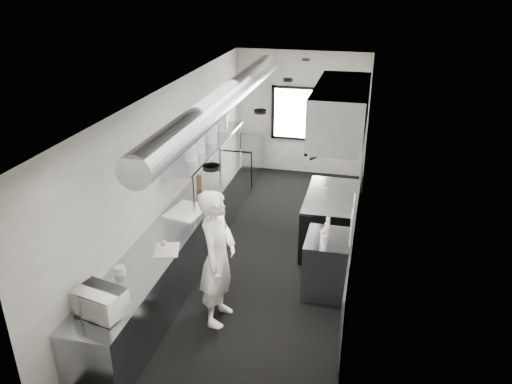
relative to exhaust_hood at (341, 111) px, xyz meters
The scene contains 35 objects.
floor 2.72m from the exhaust_hood, 147.45° to the right, with size 3.00×8.00×0.01m, color black.
ceiling 1.36m from the exhaust_hood, 147.45° to the right, with size 3.00×8.00×0.01m, color beige.
wall_back 3.62m from the exhaust_hood, 108.38° to the left, with size 3.00×0.02×2.80m, color silver.
wall_front 4.93m from the exhaust_hood, 103.13° to the right, with size 3.00×0.02×2.80m, color silver.
wall_left 2.87m from the exhaust_hood, 164.91° to the right, with size 0.02×8.00×2.80m, color silver.
wall_right 1.28m from the exhaust_hood, 60.05° to the right, with size 0.02×8.00×2.80m, color silver.
wall_cladding 1.92m from the exhaust_hood, 46.22° to the right, with size 0.03×5.50×1.10m, color #8D9499.
hvac_duct 1.83m from the exhaust_hood, behind, with size 0.40×0.40×6.40m, color gray.
service_window 3.58m from the exhaust_hood, 108.57° to the left, with size 1.36×0.05×1.25m.
exhaust_hood is the anchor object (origin of this frame).
prep_counter 3.20m from the exhaust_hood, 151.89° to the right, with size 0.70×6.00×0.90m, color #8D9499.
pass_shelf 2.46m from the exhaust_hood, behind, with size 0.45×3.00×0.68m.
range 1.92m from the exhaust_hood, behind, with size 0.88×1.60×0.94m.
bottle_station 2.39m from the exhaust_hood, 87.82° to the right, with size 0.65×0.80×0.90m, color #8D9499.
far_work_table 3.88m from the exhaust_hood, 131.94° to the left, with size 0.70×1.20×0.90m, color #8D9499.
notice_sheet_a 2.09m from the exhaust_hood, 78.88° to the right, with size 0.02×0.28×0.38m, color white.
notice_sheet_b 2.43m from the exhaust_hood, 80.58° to the right, with size 0.02×0.28×0.38m, color white.
line_cook 3.08m from the exhaust_hood, 118.55° to the right, with size 0.70×0.46×1.92m, color white.
microwave 4.55m from the exhaust_hood, 121.17° to the right, with size 0.50×0.38×0.30m, color white.
deli_tub_a 4.37m from the exhaust_hood, 124.75° to the right, with size 0.15×0.15×0.11m, color beige.
deli_tub_b 4.08m from the exhaust_hood, 129.46° to the right, with size 0.14×0.14×0.10m, color beige.
newspaper 3.41m from the exhaust_hood, 132.39° to the right, with size 0.32×0.41×0.01m, color silver.
small_plate 3.40m from the exhaust_hood, 134.83° to the right, with size 0.20×0.20×0.02m, color silver.
pastry 3.38m from the exhaust_hood, 134.83° to the right, with size 0.08×0.08×0.08m, color tan.
cutting_board 2.89m from the exhaust_hood, 154.39° to the right, with size 0.50×0.67×0.02m, color white.
knife_block 2.72m from the exhaust_hood, behind, with size 0.09×0.20×0.21m, color #51391C.
plate_stack_a 2.47m from the exhaust_hood, 166.97° to the right, with size 0.22×0.22×0.26m, color silver.
plate_stack_b 2.42m from the exhaust_hood, behind, with size 0.22×0.22×0.29m, color silver.
plate_stack_c 2.40m from the exhaust_hood, behind, with size 0.22×0.22×0.31m, color silver.
plate_stack_d 2.63m from the exhaust_hood, 154.22° to the left, with size 0.24×0.24×0.37m, color silver.
squeeze_bottle_a 2.19m from the exhaust_hood, 89.53° to the right, with size 0.06×0.06×0.18m, color white.
squeeze_bottle_b 2.09m from the exhaust_hood, 91.04° to the right, with size 0.06×0.06×0.19m, color white.
squeeze_bottle_c 2.01m from the exhaust_hood, 90.41° to the right, with size 0.06×0.06×0.17m, color white.
squeeze_bottle_d 1.90m from the exhaust_hood, 90.02° to the right, with size 0.06×0.06×0.17m, color white.
squeeze_bottle_e 1.78m from the exhaust_hood, 89.92° to the right, with size 0.06×0.06×0.17m, color white.
Camera 1 is at (1.61, -7.12, 4.46)m, focal length 35.56 mm.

